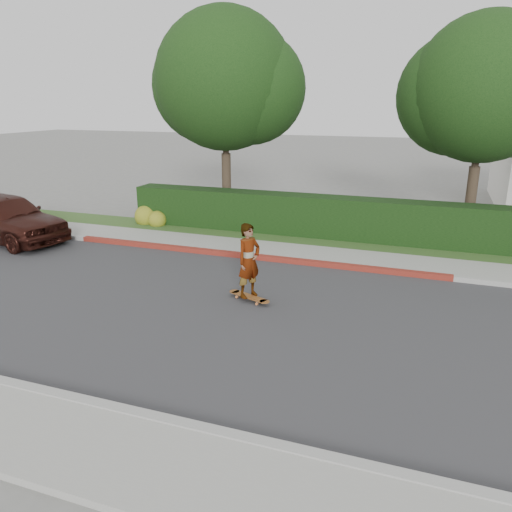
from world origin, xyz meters
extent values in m
plane|color=slate|center=(0.00, 0.00, 0.00)|extent=(120.00, 120.00, 0.00)
cube|color=#2D2D30|center=(0.00, 0.00, 0.01)|extent=(60.00, 8.00, 0.01)
cube|color=#9E9E99|center=(0.00, -4.10, 0.07)|extent=(60.00, 0.20, 0.15)
cube|color=#9E9E99|center=(0.00, 4.10, 0.07)|extent=(60.00, 0.20, 0.15)
cube|color=maroon|center=(-5.00, 4.10, 0.08)|extent=(12.00, 0.21, 0.15)
cube|color=gray|center=(0.00, 5.00, 0.06)|extent=(60.00, 1.60, 0.12)
cube|color=#2D4C1E|center=(0.00, 6.60, 0.05)|extent=(60.00, 1.60, 0.10)
cube|color=black|center=(-3.00, 7.20, 0.75)|extent=(15.00, 1.00, 1.50)
sphere|color=#2D4C19|center=(-10.20, 6.80, 0.35)|extent=(0.90, 0.90, 0.90)
sphere|color=#2D4C19|center=(-9.60, 6.60, 0.30)|extent=(0.70, 0.70, 0.70)
cylinder|color=#33261C|center=(-7.50, 8.50, 1.35)|extent=(0.36, 0.36, 2.70)
cylinder|color=#33261C|center=(-7.50, 8.50, 3.38)|extent=(0.24, 0.24, 2.25)
sphere|color=black|center=(-7.50, 8.50, 5.40)|extent=(5.20, 5.20, 5.20)
sphere|color=black|center=(-8.30, 8.90, 5.20)|extent=(4.42, 4.42, 4.42)
sphere|color=black|center=(-6.60, 8.80, 5.10)|extent=(4.16, 4.16, 4.16)
cylinder|color=#33261C|center=(1.50, 9.00, 1.26)|extent=(0.36, 0.36, 2.52)
cylinder|color=#33261C|center=(1.50, 9.00, 3.15)|extent=(0.24, 0.24, 2.10)
sphere|color=black|center=(1.50, 9.00, 5.04)|extent=(4.80, 4.80, 4.80)
sphere|color=black|center=(0.70, 9.40, 4.84)|extent=(4.08, 4.08, 4.08)
cylinder|color=orange|center=(-4.06, 0.95, 0.04)|extent=(0.08, 0.06, 0.07)
cylinder|color=orange|center=(-3.99, 1.12, 0.04)|extent=(0.08, 0.06, 0.07)
cylinder|color=orange|center=(-3.45, 0.71, 0.04)|extent=(0.08, 0.06, 0.07)
cylinder|color=orange|center=(-3.38, 0.88, 0.04)|extent=(0.08, 0.06, 0.07)
cube|color=silver|center=(-4.02, 1.03, 0.09)|extent=(0.12, 0.20, 0.03)
cube|color=silver|center=(-3.41, 0.79, 0.09)|extent=(0.12, 0.20, 0.03)
cube|color=brown|center=(-3.72, 0.91, 0.12)|extent=(1.01, 0.59, 0.02)
cylinder|color=brown|center=(-4.18, 1.10, 0.12)|extent=(0.31, 0.31, 0.02)
cylinder|color=brown|center=(-3.26, 0.73, 0.12)|extent=(0.31, 0.31, 0.02)
imported|color=white|center=(-3.72, 0.91, 1.03)|extent=(0.69, 0.79, 1.81)
imported|color=#371711|center=(-13.50, 3.20, 0.83)|extent=(5.18, 2.90, 1.67)
camera|label=1|loc=(0.25, -9.65, 4.68)|focal=35.00mm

